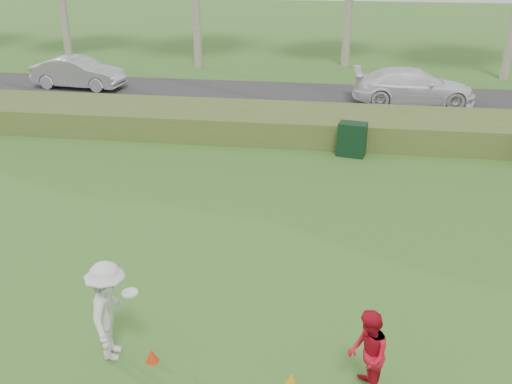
% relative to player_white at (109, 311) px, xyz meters
% --- Properties ---
extents(ground, '(120.00, 120.00, 0.00)m').
position_rel_player_white_xyz_m(ground, '(1.85, 0.32, -0.91)').
color(ground, '#326622').
rests_on(ground, ground).
extents(reed_strip, '(80.00, 3.00, 0.90)m').
position_rel_player_white_xyz_m(reed_strip, '(1.85, 12.32, -0.46)').
color(reed_strip, '#4B6026').
rests_on(reed_strip, ground).
extents(park_road, '(80.00, 6.00, 0.06)m').
position_rel_player_white_xyz_m(park_road, '(1.85, 17.32, -0.88)').
color(park_road, '#2D2D2D').
rests_on(park_road, ground).
extents(player_white, '(0.96, 1.27, 1.83)m').
position_rel_player_white_xyz_m(player_white, '(0.00, 0.00, 0.00)').
color(player_white, silver).
rests_on(player_white, ground).
extents(player_red, '(0.63, 0.78, 1.52)m').
position_rel_player_white_xyz_m(player_red, '(4.26, -0.30, -0.15)').
color(player_red, red).
rests_on(player_red, ground).
extents(cone_orange, '(0.22, 0.22, 0.24)m').
position_rel_player_white_xyz_m(cone_orange, '(0.70, -0.06, -0.79)').
color(cone_orange, red).
rests_on(cone_orange, ground).
extents(cone_yellow, '(0.21, 0.21, 0.23)m').
position_rel_player_white_xyz_m(cone_yellow, '(3.10, -0.27, -0.80)').
color(cone_yellow, orange).
rests_on(cone_yellow, ground).
extents(utility_cabinet, '(0.98, 0.72, 1.11)m').
position_rel_player_white_xyz_m(utility_cabinet, '(4.12, 10.57, -0.36)').
color(utility_cabinet, black).
rests_on(utility_cabinet, ground).
extents(car_mid, '(4.45, 1.89, 1.43)m').
position_rel_player_white_xyz_m(car_mid, '(-8.58, 17.81, -0.14)').
color(car_mid, silver).
rests_on(car_mid, park_road).
extents(car_right, '(5.19, 2.30, 1.48)m').
position_rel_player_white_xyz_m(car_right, '(6.74, 17.21, -0.11)').
color(car_right, white).
rests_on(car_right, park_road).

